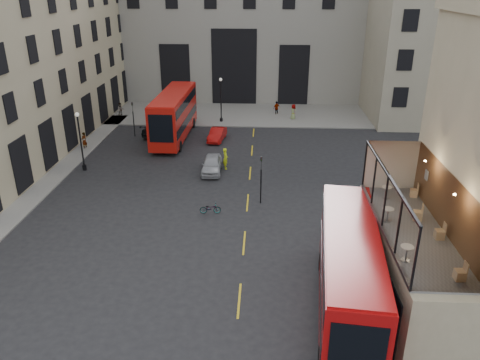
{
  "coord_description": "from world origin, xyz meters",
  "views": [
    {
      "loc": [
        -0.89,
        -20.47,
        15.86
      ],
      "look_at": [
        -2.45,
        9.43,
        3.0
      ],
      "focal_mm": 35.0,
      "sensor_mm": 36.0,
      "label": 1
    }
  ],
  "objects_px": {
    "bicycle": "(210,208)",
    "cafe_table_near": "(407,251)",
    "street_lamp_b": "(221,103)",
    "cafe_chair_c": "(418,215)",
    "pedestrian_a": "(121,110)",
    "cafe_table_far": "(386,191)",
    "pedestrian_c": "(277,108)",
    "traffic_light_far": "(133,115)",
    "bus_near": "(349,269)",
    "car_b": "(217,134)",
    "bus_far": "(174,113)",
    "cafe_chair_a": "(460,274)",
    "street_lamp_a": "(81,145)",
    "car_a": "(212,165)",
    "pedestrian_b": "(182,115)",
    "pedestrian_d": "(293,112)",
    "cafe_chair_d": "(414,193)",
    "traffic_light_near": "(261,174)",
    "cafe_table_mid": "(388,213)",
    "pedestrian_e": "(84,141)",
    "cyclist": "(225,159)",
    "car_c": "(160,127)",
    "cafe_chair_b": "(440,234)"
  },
  "relations": [
    {
      "from": "street_lamp_a",
      "to": "bus_near",
      "type": "distance_m",
      "value": 27.7
    },
    {
      "from": "street_lamp_a",
      "to": "car_b",
      "type": "height_order",
      "value": "street_lamp_a"
    },
    {
      "from": "pedestrian_c",
      "to": "pedestrian_d",
      "type": "relative_size",
      "value": 0.92
    },
    {
      "from": "pedestrian_a",
      "to": "street_lamp_b",
      "type": "bearing_deg",
      "value": -29.61
    },
    {
      "from": "street_lamp_b",
      "to": "car_c",
      "type": "relative_size",
      "value": 0.97
    },
    {
      "from": "pedestrian_b",
      "to": "bus_far",
      "type": "bearing_deg",
      "value": -153.95
    },
    {
      "from": "street_lamp_b",
      "to": "cafe_chair_c",
      "type": "distance_m",
      "value": 35.5
    },
    {
      "from": "street_lamp_b",
      "to": "pedestrian_e",
      "type": "height_order",
      "value": "street_lamp_b"
    },
    {
      "from": "cafe_table_mid",
      "to": "bicycle",
      "type": "bearing_deg",
      "value": 137.55
    },
    {
      "from": "cafe_table_near",
      "to": "cafe_table_far",
      "type": "distance_m",
      "value": 6.44
    },
    {
      "from": "bus_near",
      "to": "cafe_table_near",
      "type": "relative_size",
      "value": 16.82
    },
    {
      "from": "traffic_light_near",
      "to": "pedestrian_e",
      "type": "relative_size",
      "value": 2.17
    },
    {
      "from": "street_lamp_b",
      "to": "cafe_table_far",
      "type": "xyz_separation_m",
      "value": [
        12.04,
        -30.37,
        2.64
      ]
    },
    {
      "from": "street_lamp_a",
      "to": "car_a",
      "type": "relative_size",
      "value": 1.27
    },
    {
      "from": "traffic_light_near",
      "to": "cafe_table_mid",
      "type": "xyz_separation_m",
      "value": [
        6.45,
        -11.18,
        2.65
      ]
    },
    {
      "from": "pedestrian_a",
      "to": "cafe_table_near",
      "type": "relative_size",
      "value": 2.46
    },
    {
      "from": "pedestrian_a",
      "to": "cafe_table_far",
      "type": "distance_m",
      "value": 40.95
    },
    {
      "from": "street_lamp_a",
      "to": "car_a",
      "type": "height_order",
      "value": "street_lamp_a"
    },
    {
      "from": "car_a",
      "to": "car_b",
      "type": "xyz_separation_m",
      "value": [
        -0.41,
        8.96,
        -0.06
      ]
    },
    {
      "from": "pedestrian_d",
      "to": "cafe_chair_d",
      "type": "relative_size",
      "value": 2.41
    },
    {
      "from": "pedestrian_d",
      "to": "car_a",
      "type": "bearing_deg",
      "value": 128.98
    },
    {
      "from": "car_b",
      "to": "cafe_table_near",
      "type": "distance_m",
      "value": 32.19
    },
    {
      "from": "pedestrian_c",
      "to": "traffic_light_far",
      "type": "bearing_deg",
      "value": -4.31
    },
    {
      "from": "cyclist",
      "to": "cafe_chair_a",
      "type": "height_order",
      "value": "cafe_chair_a"
    },
    {
      "from": "traffic_light_far",
      "to": "street_lamp_a",
      "type": "relative_size",
      "value": 0.71
    },
    {
      "from": "traffic_light_near",
      "to": "pedestrian_d",
      "type": "bearing_deg",
      "value": 81.08
    },
    {
      "from": "bus_near",
      "to": "car_b",
      "type": "bearing_deg",
      "value": 108.61
    },
    {
      "from": "traffic_light_far",
      "to": "bicycle",
      "type": "height_order",
      "value": "traffic_light_far"
    },
    {
      "from": "street_lamp_b",
      "to": "cafe_table_far",
      "type": "relative_size",
      "value": 8.07
    },
    {
      "from": "bus_far",
      "to": "car_b",
      "type": "xyz_separation_m",
      "value": [
        4.63,
        -0.62,
        -2.12
      ]
    },
    {
      "from": "street_lamp_a",
      "to": "cafe_chair_a",
      "type": "height_order",
      "value": "cafe_chair_a"
    },
    {
      "from": "street_lamp_b",
      "to": "cafe_chair_a",
      "type": "relative_size",
      "value": 6.51
    },
    {
      "from": "pedestrian_a",
      "to": "cafe_table_mid",
      "type": "relative_size",
      "value": 2.43
    },
    {
      "from": "car_c",
      "to": "pedestrian_e",
      "type": "xyz_separation_m",
      "value": [
        -6.69,
        -5.25,
        0.08
      ]
    },
    {
      "from": "bicycle",
      "to": "cafe_table_near",
      "type": "xyz_separation_m",
      "value": [
        10.09,
        -12.87,
        4.66
      ]
    },
    {
      "from": "bus_far",
      "to": "cafe_table_near",
      "type": "bearing_deg",
      "value": -62.5
    },
    {
      "from": "bus_far",
      "to": "pedestrian_a",
      "type": "distance_m",
      "value": 11.88
    },
    {
      "from": "pedestrian_b",
      "to": "cafe_table_near",
      "type": "bearing_deg",
      "value": -132.59
    },
    {
      "from": "street_lamp_a",
      "to": "pedestrian_d",
      "type": "relative_size",
      "value": 2.8
    },
    {
      "from": "pedestrian_a",
      "to": "cafe_chair_b",
      "type": "relative_size",
      "value": 2.08
    },
    {
      "from": "pedestrian_e",
      "to": "cafe_chair_a",
      "type": "xyz_separation_m",
      "value": [
        26.22,
        -27.75,
        3.98
      ]
    },
    {
      "from": "pedestrian_a",
      "to": "bus_near",
      "type": "bearing_deg",
      "value": -79.74
    },
    {
      "from": "car_c",
      "to": "pedestrian_e",
      "type": "bearing_deg",
      "value": 55.95
    },
    {
      "from": "street_lamp_a",
      "to": "pedestrian_b",
      "type": "bearing_deg",
      "value": 68.12
    },
    {
      "from": "car_a",
      "to": "bicycle",
      "type": "distance_m",
      "value": 8.06
    },
    {
      "from": "cyclist",
      "to": "pedestrian_b",
      "type": "distance_m",
      "value": 16.03
    },
    {
      "from": "pedestrian_b",
      "to": "pedestrian_e",
      "type": "relative_size",
      "value": 0.99
    },
    {
      "from": "pedestrian_a",
      "to": "pedestrian_b",
      "type": "xyz_separation_m",
      "value": [
        8.1,
        -2.25,
        0.0
      ]
    },
    {
      "from": "bus_far",
      "to": "cafe_chair_a",
      "type": "distance_m",
      "value": 36.43
    },
    {
      "from": "bus_near",
      "to": "street_lamp_a",
      "type": "bearing_deg",
      "value": 137.75
    }
  ]
}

